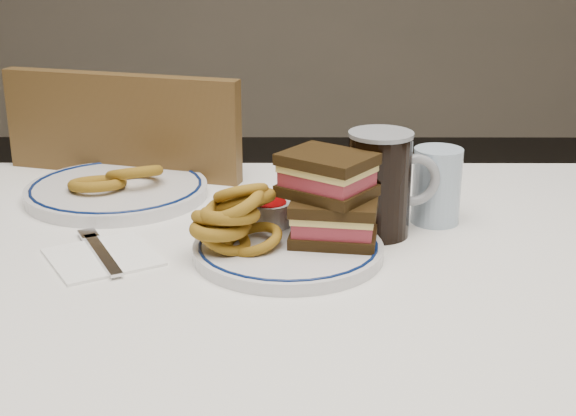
{
  "coord_description": "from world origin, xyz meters",
  "views": [
    {
      "loc": [
        0.0,
        -0.97,
        1.16
      ],
      "look_at": [
        -0.0,
        -0.01,
        0.82
      ],
      "focal_mm": 50.0,
      "sensor_mm": 36.0,
      "label": 1
    }
  ],
  "objects_px": {
    "chair_far": "(161,276)",
    "reuben_sandwich": "(331,198)",
    "main_plate": "(288,249)",
    "far_plate": "(117,190)",
    "beer_mug": "(381,183)"
  },
  "relations": [
    {
      "from": "beer_mug",
      "to": "reuben_sandwich",
      "type": "bearing_deg",
      "value": -140.81
    },
    {
      "from": "beer_mug",
      "to": "far_plate",
      "type": "bearing_deg",
      "value": 158.21
    },
    {
      "from": "far_plate",
      "to": "reuben_sandwich",
      "type": "bearing_deg",
      "value": -33.74
    },
    {
      "from": "far_plate",
      "to": "beer_mug",
      "type": "bearing_deg",
      "value": -21.79
    },
    {
      "from": "chair_far",
      "to": "main_plate",
      "type": "distance_m",
      "value": 0.6
    },
    {
      "from": "reuben_sandwich",
      "to": "chair_far",
      "type": "bearing_deg",
      "value": 124.03
    },
    {
      "from": "far_plate",
      "to": "chair_far",
      "type": "bearing_deg",
      "value": 85.38
    },
    {
      "from": "chair_far",
      "to": "far_plate",
      "type": "xyz_separation_m",
      "value": [
        -0.02,
        -0.24,
        0.26
      ]
    },
    {
      "from": "reuben_sandwich",
      "to": "main_plate",
      "type": "bearing_deg",
      "value": -160.09
    },
    {
      "from": "main_plate",
      "to": "beer_mug",
      "type": "bearing_deg",
      "value": 31.76
    },
    {
      "from": "reuben_sandwich",
      "to": "beer_mug",
      "type": "height_order",
      "value": "beer_mug"
    },
    {
      "from": "chair_far",
      "to": "reuben_sandwich",
      "type": "bearing_deg",
      "value": -55.97
    },
    {
      "from": "chair_far",
      "to": "main_plate",
      "type": "xyz_separation_m",
      "value": [
        0.25,
        -0.48,
        0.26
      ]
    },
    {
      "from": "chair_far",
      "to": "far_plate",
      "type": "bearing_deg",
      "value": -94.62
    },
    {
      "from": "far_plate",
      "to": "main_plate",
      "type": "bearing_deg",
      "value": -41.24
    }
  ]
}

